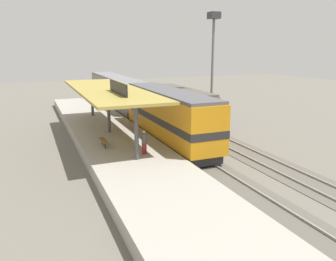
# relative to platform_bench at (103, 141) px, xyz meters

# --- Properties ---
(ground_plane) EXTENTS (120.00, 120.00, 0.00)m
(ground_plane) POSITION_rel_platform_bench_xyz_m (8.00, 4.13, -1.34)
(ground_plane) COLOR #666056
(track_near) EXTENTS (3.20, 110.00, 0.16)m
(track_near) POSITION_rel_platform_bench_xyz_m (6.00, 4.13, -1.31)
(track_near) COLOR #565249
(track_near) RESTS_ON ground
(track_far) EXTENTS (3.20, 110.00, 0.16)m
(track_far) POSITION_rel_platform_bench_xyz_m (10.60, 4.13, -1.31)
(track_far) COLOR #565249
(track_far) RESTS_ON ground
(platform) EXTENTS (6.00, 44.00, 0.90)m
(platform) POSITION_rel_platform_bench_xyz_m (1.40, 4.13, -0.89)
(platform) COLOR #9E998E
(platform) RESTS_ON ground
(station_canopy) EXTENTS (5.20, 18.00, 4.70)m
(station_canopy) POSITION_rel_platform_bench_xyz_m (1.40, 4.04, 3.19)
(station_canopy) COLOR #47474C
(station_canopy) RESTS_ON platform
(platform_bench) EXTENTS (0.44, 1.70, 0.50)m
(platform_bench) POSITION_rel_platform_bench_xyz_m (0.00, 0.00, 0.00)
(platform_bench) COLOR #333338
(platform_bench) RESTS_ON platform
(locomotive) EXTENTS (2.93, 14.43, 4.44)m
(locomotive) POSITION_rel_platform_bench_xyz_m (6.00, 1.77, 1.07)
(locomotive) COLOR #28282D
(locomotive) RESTS_ON track_near
(passenger_carriage_single) EXTENTS (2.90, 20.00, 4.24)m
(passenger_carriage_single) POSITION_rel_platform_bench_xyz_m (6.00, 19.77, 0.97)
(passenger_carriage_single) COLOR #28282D
(passenger_carriage_single) RESTS_ON track_near
(freight_car) EXTENTS (2.80, 12.00, 3.54)m
(freight_car) POSITION_rel_platform_bench_xyz_m (10.60, 9.30, 0.63)
(freight_car) COLOR #28282D
(freight_car) RESTS_ON track_far
(light_mast) EXTENTS (1.10, 1.10, 11.70)m
(light_mast) POSITION_rel_platform_bench_xyz_m (13.80, 8.12, 7.05)
(light_mast) COLOR slate
(light_mast) RESTS_ON ground
(person_waiting) EXTENTS (0.34, 0.34, 1.71)m
(person_waiting) POSITION_rel_platform_bench_xyz_m (2.19, -3.03, 0.51)
(person_waiting) COLOR maroon
(person_waiting) RESTS_ON platform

